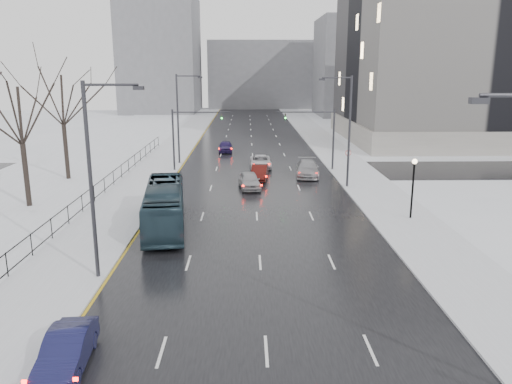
{
  "coord_description": "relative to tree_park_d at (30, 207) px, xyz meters",
  "views": [
    {
      "loc": [
        -0.71,
        -4.04,
        10.5
      ],
      "look_at": [
        -0.11,
        28.43,
        2.5
      ],
      "focal_mm": 35.0,
      "sensor_mm": 36.0,
      "label": 1
    }
  ],
  "objects": [
    {
      "name": "tree_park_e",
      "position": [
        -0.4,
        10.0,
        0.0
      ],
      "size": [
        9.45,
        9.45,
        13.5
      ],
      "primitive_type": null,
      "color": "black",
      "rests_on": "ground"
    },
    {
      "name": "streetlight_l_far",
      "position": [
        9.63,
        18.0,
        5.62
      ],
      "size": [
        2.95,
        0.25,
        10.0
      ],
      "color": "#2D2D33",
      "rests_on": "ground"
    },
    {
      "name": "bldg_far_left",
      "position": [
        -4.2,
        91.0,
        14.0
      ],
      "size": [
        18.0,
        22.0,
        28.0
      ],
      "primitive_type": "cube",
      "color": "slate",
      "rests_on": "ground"
    },
    {
      "name": "civic_building",
      "position": [
        52.8,
        38.0,
        11.21
      ],
      "size": [
        41.0,
        31.0,
        24.8
      ],
      "color": "gray",
      "rests_on": "ground"
    },
    {
      "name": "bldg_far_right",
      "position": [
        45.8,
        81.0,
        11.0
      ],
      "size": [
        24.0,
        20.0,
        22.0
      ],
      "primitive_type": "cube",
      "color": "slate",
      "rests_on": "ground"
    },
    {
      "name": "sedan_right_cross",
      "position": [
        18.58,
        15.5,
        0.72
      ],
      "size": [
        2.34,
        4.91,
        1.35
      ],
      "primitive_type": "imported",
      "rotation": [
        0.0,
        0.0,
        0.02
      ],
      "color": "silver",
      "rests_on": "road"
    },
    {
      "name": "streetlight_l_near",
      "position": [
        9.63,
        -14.0,
        5.62
      ],
      "size": [
        2.95,
        0.25,
        10.0
      ],
      "color": "#2D2D33",
      "rests_on": "ground"
    },
    {
      "name": "sedan_left_near",
      "position": [
        10.6,
        -21.95,
        0.72
      ],
      "size": [
        1.7,
        4.19,
        1.35
      ],
      "primitive_type": "imported",
      "rotation": [
        0.0,
        0.0,
        0.07
      ],
      "color": "#151640",
      "rests_on": "road"
    },
    {
      "name": "iron_fence",
      "position": [
        4.8,
        -4.0,
        0.91
      ],
      "size": [
        0.06,
        70.0,
        1.3
      ],
      "color": "black",
      "rests_on": "sidewalk_left"
    },
    {
      "name": "bus",
      "position": [
        11.51,
        -5.51,
        1.52
      ],
      "size": [
        3.81,
        10.85,
        2.96
      ],
      "primitive_type": "imported",
      "rotation": [
        0.0,
        0.0,
        0.13
      ],
      "color": "#223742",
      "rests_on": "road"
    },
    {
      "name": "sedan_center_near",
      "position": [
        17.3,
        5.79,
        0.78
      ],
      "size": [
        2.26,
        4.55,
        1.49
      ],
      "primitive_type": "imported",
      "rotation": [
        0.0,
        0.0,
        0.12
      ],
      "color": "#96979A",
      "rests_on": "road"
    },
    {
      "name": "cross_road",
      "position": [
        17.8,
        14.0,
        0.02
      ],
      "size": [
        130.0,
        10.0,
        0.04
      ],
      "primitive_type": "cube",
      "color": "black",
      "rests_on": "ground"
    },
    {
      "name": "bldg_far_center",
      "position": [
        21.8,
        106.0,
        9.0
      ],
      "size": [
        30.0,
        18.0,
        18.0
      ],
      "primitive_type": "cube",
      "color": "slate",
      "rests_on": "ground"
    },
    {
      "name": "mast_signal_right",
      "position": [
        25.13,
        14.0,
        4.11
      ],
      "size": [
        6.1,
        0.33,
        6.5
      ],
      "color": "#2D2D33",
      "rests_on": "ground"
    },
    {
      "name": "streetlight_r_mid",
      "position": [
        25.97,
        6.0,
        5.62
      ],
      "size": [
        2.95,
        0.25,
        10.0
      ],
      "color": "#2D2D33",
      "rests_on": "ground"
    },
    {
      "name": "sedan_right_near",
      "position": [
        18.3,
        9.49,
        0.74
      ],
      "size": [
        1.95,
        4.41,
        1.41
      ],
      "primitive_type": "imported",
      "rotation": [
        0.0,
        0.0,
        -0.11
      ],
      "color": "#460F0C",
      "rests_on": "road"
    },
    {
      "name": "sedan_center_far",
      "position": [
        14.3,
        26.34,
        0.77
      ],
      "size": [
        1.85,
        4.33,
        1.46
      ],
      "primitive_type": "imported",
      "rotation": [
        0.0,
        0.0,
        0.03
      ],
      "color": "#271B51",
      "rests_on": "road"
    },
    {
      "name": "no_uturn_sign",
      "position": [
        27.0,
        10.0,
        2.3
      ],
      "size": [
        0.6,
        0.06,
        2.7
      ],
      "color": "#2D2D33",
      "rests_on": "sidewalk_right"
    },
    {
      "name": "sidewalk_right",
      "position": [
        28.3,
        26.0,
        0.08
      ],
      "size": [
        5.0,
        150.0,
        0.16
      ],
      "primitive_type": "cube",
      "color": "silver",
      "rests_on": "ground"
    },
    {
      "name": "park_strip",
      "position": [
        -2.2,
        26.0,
        0.06
      ],
      "size": [
        14.0,
        150.0,
        0.12
      ],
      "primitive_type": "cube",
      "color": "white",
      "rests_on": "ground"
    },
    {
      "name": "lamppost_r_mid",
      "position": [
        28.8,
        -4.0,
        2.94
      ],
      "size": [
        0.36,
        0.36,
        4.28
      ],
      "color": "black",
      "rests_on": "sidewalk_right"
    },
    {
      "name": "road",
      "position": [
        17.8,
        26.0,
        0.02
      ],
      "size": [
        16.0,
        150.0,
        0.04
      ],
      "primitive_type": "cube",
      "color": "black",
      "rests_on": "ground"
    },
    {
      "name": "sidewalk_left",
      "position": [
        7.3,
        26.0,
        0.08
      ],
      "size": [
        5.0,
        150.0,
        0.16
      ],
      "primitive_type": "cube",
      "color": "silver",
      "rests_on": "ground"
    },
    {
      "name": "sedan_right_far",
      "position": [
        23.17,
        11.03,
        0.83
      ],
      "size": [
        2.73,
        5.65,
        1.59
      ],
      "primitive_type": "imported",
      "rotation": [
        0.0,
        0.0,
        -0.1
      ],
      "color": "#959599",
      "rests_on": "road"
    },
    {
      "name": "tree_park_d",
      "position": [
        0.0,
        0.0,
        0.0
      ],
      "size": [
        8.75,
        8.75,
        12.5
      ],
      "primitive_type": null,
      "color": "black",
      "rests_on": "ground"
    },
    {
      "name": "mast_signal_left",
      "position": [
        10.47,
        14.0,
        4.11
      ],
      "size": [
        6.1,
        0.33,
        6.5
      ],
      "color": "#2D2D33",
      "rests_on": "ground"
    }
  ]
}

